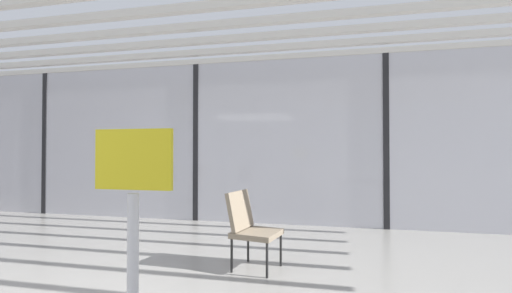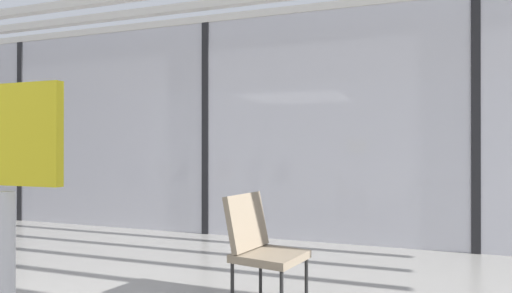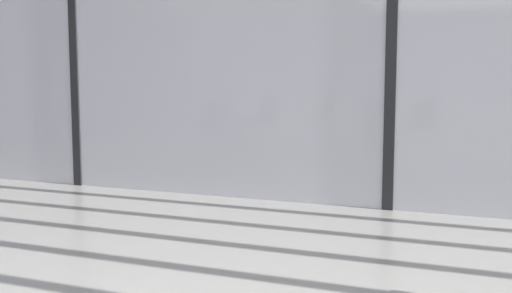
% 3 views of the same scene
% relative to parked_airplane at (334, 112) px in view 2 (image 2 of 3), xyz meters
% --- Properties ---
extents(glass_curtain_wall, '(14.00, 0.08, 3.04)m').
position_rel_parked_airplane_xyz_m(glass_curtain_wall, '(-1.08, -4.60, -0.56)').
color(glass_curtain_wall, silver).
rests_on(glass_curtain_wall, ground).
extents(window_mullion_0, '(0.10, 0.12, 3.04)m').
position_rel_parked_airplane_xyz_m(window_mullion_0, '(-4.58, -4.60, -0.56)').
color(window_mullion_0, black).
rests_on(window_mullion_0, ground).
extents(window_mullion_1, '(0.10, 0.12, 3.04)m').
position_rel_parked_airplane_xyz_m(window_mullion_1, '(-1.08, -4.60, -0.56)').
color(window_mullion_1, black).
rests_on(window_mullion_1, ground).
extents(window_mullion_2, '(0.10, 0.12, 3.04)m').
position_rel_parked_airplane_xyz_m(window_mullion_2, '(2.42, -4.60, -0.56)').
color(window_mullion_2, black).
rests_on(window_mullion_2, ground).
extents(parked_airplane, '(14.23, 4.15, 4.15)m').
position_rel_parked_airplane_xyz_m(parked_airplane, '(0.00, 0.00, 0.00)').
color(parked_airplane, silver).
rests_on(parked_airplane, ground).
extents(lounge_chair_3, '(0.61, 0.57, 0.87)m').
position_rel_parked_airplane_xyz_m(lounge_chair_3, '(0.60, -7.08, -1.58)').
color(lounge_chair_3, '#7F705B').
rests_on(lounge_chair_3, ground).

